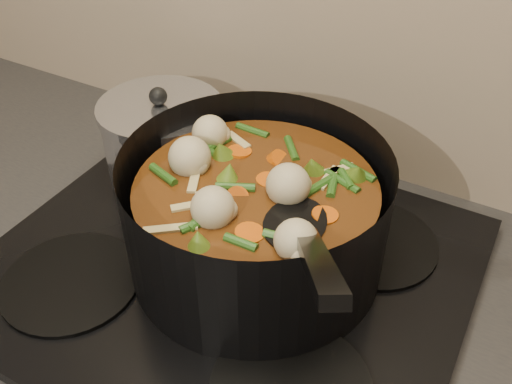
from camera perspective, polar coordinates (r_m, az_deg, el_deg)
The scene contains 3 objects.
stovetop at distance 0.79m, azimuth -2.85°, elevation -7.53°, with size 0.62×0.54×0.03m.
stockpot at distance 0.73m, azimuth 0.02°, elevation -2.48°, with size 0.42×0.44×0.25m.
saucepan at distance 0.91m, azimuth -9.25°, elevation 5.20°, with size 0.19×0.19×0.16m.
Camera 1 is at (0.30, 1.48, 1.49)m, focal length 40.00 mm.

